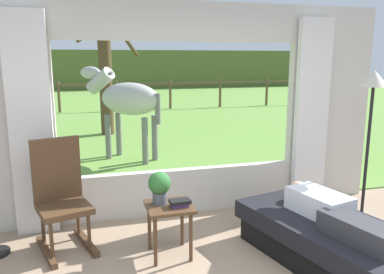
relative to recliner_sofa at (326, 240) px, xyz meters
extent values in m
cube|color=beige|center=(1.02, 1.56, 1.06)|extent=(1.15, 0.12, 2.55)
cube|color=beige|center=(-1.01, 1.56, 0.06)|extent=(2.90, 0.12, 0.55)
cube|color=beige|center=(-1.01, 1.56, 2.11)|extent=(2.90, 0.12, 0.45)
cube|color=silver|center=(-2.70, 1.42, 0.98)|extent=(0.44, 0.10, 2.40)
cube|color=silver|center=(0.68, 1.42, 0.98)|extent=(0.44, 0.10, 2.40)
cube|color=olive|center=(-1.01, 12.46, -0.21)|extent=(36.00, 21.68, 0.02)
cube|color=#546230|center=(-1.01, 22.30, 0.98)|extent=(36.00, 2.00, 2.40)
cube|color=black|center=(0.00, 0.00, -0.10)|extent=(1.18, 1.72, 0.24)
cube|color=black|center=(0.00, 0.00, 0.11)|extent=(1.28, 1.86, 0.18)
cube|color=silver|center=(0.00, 0.15, 0.31)|extent=(0.47, 0.66, 0.22)
cube|color=#333338|center=(0.00, -0.44, 0.29)|extent=(0.43, 0.73, 0.18)
sphere|color=tan|center=(0.00, 0.52, 0.31)|extent=(0.20, 0.20, 0.20)
cube|color=#4C331E|center=(-2.39, 0.89, 0.22)|extent=(0.60, 0.60, 0.06)
cube|color=#4C331E|center=(-2.45, 1.10, 0.56)|extent=(0.48, 0.20, 0.68)
cube|color=#4C331E|center=(-2.58, 0.84, -0.19)|extent=(0.26, 0.67, 0.06)
cube|color=#4C331E|center=(-2.20, 0.95, -0.19)|extent=(0.26, 0.67, 0.06)
cylinder|color=#4C331E|center=(-2.51, 0.67, 0.02)|extent=(0.04, 0.04, 0.38)
cylinder|color=#4C331E|center=(-2.16, 0.78, 0.02)|extent=(0.04, 0.04, 0.38)
cylinder|color=#4C331E|center=(-2.61, 1.01, 0.02)|extent=(0.04, 0.04, 0.38)
cylinder|color=#4C331E|center=(-2.27, 1.12, 0.02)|extent=(0.04, 0.04, 0.38)
cube|color=#4C331E|center=(-1.40, 0.51, 0.29)|extent=(0.44, 0.44, 0.03)
cylinder|color=#4C331E|center=(-1.57, 0.34, 0.03)|extent=(0.04, 0.04, 0.49)
cylinder|color=#4C331E|center=(-1.23, 0.34, 0.03)|extent=(0.04, 0.04, 0.49)
cylinder|color=#4C331E|center=(-1.57, 0.68, 0.03)|extent=(0.04, 0.04, 0.49)
cylinder|color=#4C331E|center=(-1.23, 0.68, 0.03)|extent=(0.04, 0.04, 0.49)
cylinder|color=#4C5156|center=(-1.48, 0.57, 0.36)|extent=(0.14, 0.14, 0.12)
sphere|color=#2D6B2D|center=(-1.48, 0.57, 0.51)|extent=(0.22, 0.22, 0.22)
cube|color=#59336B|center=(-1.31, 0.46, 0.32)|extent=(0.17, 0.12, 0.03)
cube|color=black|center=(-1.31, 0.45, 0.35)|extent=(0.20, 0.13, 0.03)
cylinder|color=black|center=(0.95, 0.67, -0.20)|extent=(0.28, 0.28, 0.03)
cylinder|color=black|center=(0.95, 0.67, 0.58)|extent=(0.04, 0.04, 1.60)
cone|color=beige|center=(0.95, 0.67, 1.47)|extent=(0.32, 0.32, 0.18)
ellipsoid|color=#B2B2AD|center=(-1.33, 4.24, 0.95)|extent=(1.29, 1.25, 0.60)
cylinder|color=#B2B2AD|center=(-1.83, 4.70, 1.26)|extent=(0.62, 0.60, 0.53)
ellipsoid|color=#B2B2AD|center=(-2.00, 4.86, 1.41)|extent=(0.49, 0.47, 0.24)
cube|color=slate|center=(-1.77, 4.64, 1.29)|extent=(0.37, 0.35, 0.32)
cylinder|color=slate|center=(-0.89, 3.83, 0.80)|extent=(0.14, 0.14, 0.55)
cylinder|color=slate|center=(-1.75, 4.40, 0.23)|extent=(0.11, 0.11, 0.85)
cylinder|color=slate|center=(-1.53, 4.64, 0.23)|extent=(0.11, 0.11, 0.85)
cylinder|color=slate|center=(-1.13, 3.83, 0.23)|extent=(0.11, 0.11, 0.85)
cylinder|color=slate|center=(-0.91, 4.07, 0.23)|extent=(0.11, 0.11, 0.85)
cylinder|color=#4C3823|center=(-1.61, 6.93, 1.36)|extent=(0.32, 0.32, 3.11)
cylinder|color=#47331E|center=(-2.01, 6.94, 2.65)|extent=(0.11, 0.73, 0.97)
cylinder|color=#47331E|center=(-1.54, 6.48, 2.83)|extent=(1.07, 0.27, 0.89)
cylinder|color=#47331E|center=(-1.17, 6.61, 2.20)|extent=(0.86, 1.13, 0.96)
cylinder|color=#47331E|center=(-1.84, 7.25, 2.35)|extent=(0.89, 0.66, 0.61)
cylinder|color=brown|center=(-3.01, 11.40, 0.35)|extent=(0.10, 0.10, 1.10)
cylinder|color=brown|center=(-1.01, 11.40, 0.35)|extent=(0.10, 0.10, 1.10)
cylinder|color=brown|center=(0.99, 11.40, 0.35)|extent=(0.10, 0.10, 1.10)
cylinder|color=brown|center=(2.99, 11.40, 0.35)|extent=(0.10, 0.10, 1.10)
cylinder|color=brown|center=(4.99, 11.40, 0.35)|extent=(0.10, 0.10, 1.10)
cylinder|color=brown|center=(6.99, 11.40, 0.35)|extent=(0.10, 0.10, 1.10)
cube|color=brown|center=(-1.01, 11.40, 0.75)|extent=(16.00, 0.06, 0.08)
camera|label=1|loc=(-2.13, -2.93, 1.69)|focal=36.19mm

